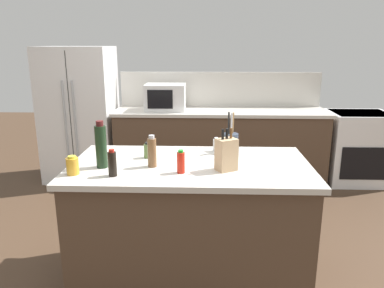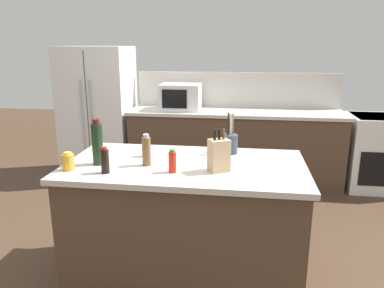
{
  "view_description": "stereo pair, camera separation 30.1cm",
  "coord_description": "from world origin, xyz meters",
  "px_view_note": "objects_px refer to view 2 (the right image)",
  "views": [
    {
      "loc": [
        0.11,
        -2.56,
        1.78
      ],
      "look_at": [
        0.0,
        0.35,
        0.99
      ],
      "focal_mm": 35.0,
      "sensor_mm": 36.0,
      "label": 1
    },
    {
      "loc": [
        0.41,
        -2.53,
        1.78
      ],
      "look_at": [
        0.0,
        0.35,
        0.99
      ],
      "focal_mm": 35.0,
      "sensor_mm": 36.0,
      "label": 2
    }
  ],
  "objects_px": {
    "wine_bottle": "(97,143)",
    "soy_sauce_bottle": "(105,161)",
    "salt_shaker": "(216,145)",
    "honey_jar": "(68,162)",
    "utensil_crock": "(230,143)",
    "range_oven": "(379,152)",
    "knife_block": "(219,155)",
    "spice_jar_oregano": "(146,149)",
    "microwave": "(181,97)",
    "pepper_grinder": "(146,151)",
    "hot_sauce_bottle": "(172,162)",
    "refrigerator": "(99,112)"
  },
  "relations": [
    {
      "from": "spice_jar_oregano",
      "to": "wine_bottle",
      "type": "xyz_separation_m",
      "value": [
        -0.28,
        -0.23,
        0.1
      ]
    },
    {
      "from": "utensil_crock",
      "to": "spice_jar_oregano",
      "type": "xyz_separation_m",
      "value": [
        -0.63,
        -0.18,
        -0.03
      ]
    },
    {
      "from": "utensil_crock",
      "to": "soy_sauce_bottle",
      "type": "height_order",
      "value": "utensil_crock"
    },
    {
      "from": "pepper_grinder",
      "to": "refrigerator",
      "type": "bearing_deg",
      "value": 118.9
    },
    {
      "from": "honey_jar",
      "to": "refrigerator",
      "type": "bearing_deg",
      "value": 107.39
    },
    {
      "from": "utensil_crock",
      "to": "hot_sauce_bottle",
      "type": "relative_size",
      "value": 2.02
    },
    {
      "from": "knife_block",
      "to": "hot_sauce_bottle",
      "type": "relative_size",
      "value": 1.83
    },
    {
      "from": "microwave",
      "to": "honey_jar",
      "type": "relative_size",
      "value": 4.01
    },
    {
      "from": "range_oven",
      "to": "utensil_crock",
      "type": "distance_m",
      "value": 2.65
    },
    {
      "from": "soy_sauce_bottle",
      "to": "wine_bottle",
      "type": "height_order",
      "value": "wine_bottle"
    },
    {
      "from": "pepper_grinder",
      "to": "salt_shaker",
      "type": "bearing_deg",
      "value": 41.84
    },
    {
      "from": "range_oven",
      "to": "microwave",
      "type": "height_order",
      "value": "microwave"
    },
    {
      "from": "utensil_crock",
      "to": "hot_sauce_bottle",
      "type": "bearing_deg",
      "value": -125.61
    },
    {
      "from": "honey_jar",
      "to": "utensil_crock",
      "type": "bearing_deg",
      "value": 27.49
    },
    {
      "from": "microwave",
      "to": "spice_jar_oregano",
      "type": "height_order",
      "value": "microwave"
    },
    {
      "from": "hot_sauce_bottle",
      "to": "pepper_grinder",
      "type": "relative_size",
      "value": 0.7
    },
    {
      "from": "range_oven",
      "to": "wine_bottle",
      "type": "distance_m",
      "value": 3.6
    },
    {
      "from": "spice_jar_oregano",
      "to": "salt_shaker",
      "type": "distance_m",
      "value": 0.56
    },
    {
      "from": "utensil_crock",
      "to": "wine_bottle",
      "type": "height_order",
      "value": "wine_bottle"
    },
    {
      "from": "honey_jar",
      "to": "microwave",
      "type": "bearing_deg",
      "value": 81.75
    },
    {
      "from": "knife_block",
      "to": "honey_jar",
      "type": "relative_size",
      "value": 2.31
    },
    {
      "from": "utensil_crock",
      "to": "pepper_grinder",
      "type": "relative_size",
      "value": 1.41
    },
    {
      "from": "knife_block",
      "to": "range_oven",
      "type": "bearing_deg",
      "value": 21.7
    },
    {
      "from": "spice_jar_oregano",
      "to": "honey_jar",
      "type": "bearing_deg",
      "value": -138.93
    },
    {
      "from": "salt_shaker",
      "to": "honey_jar",
      "type": "distance_m",
      "value": 1.12
    },
    {
      "from": "range_oven",
      "to": "wine_bottle",
      "type": "bearing_deg",
      "value": -139.45
    },
    {
      "from": "range_oven",
      "to": "pepper_grinder",
      "type": "relative_size",
      "value": 4.05
    },
    {
      "from": "hot_sauce_bottle",
      "to": "spice_jar_oregano",
      "type": "bearing_deg",
      "value": 129.52
    },
    {
      "from": "wine_bottle",
      "to": "honey_jar",
      "type": "bearing_deg",
      "value": -135.96
    },
    {
      "from": "microwave",
      "to": "spice_jar_oregano",
      "type": "xyz_separation_m",
      "value": [
        0.08,
        -2.07,
        -0.11
      ]
    },
    {
      "from": "refrigerator",
      "to": "pepper_grinder",
      "type": "height_order",
      "value": "refrigerator"
    },
    {
      "from": "pepper_grinder",
      "to": "salt_shaker",
      "type": "relative_size",
      "value": 2.05
    },
    {
      "from": "soy_sauce_bottle",
      "to": "spice_jar_oregano",
      "type": "relative_size",
      "value": 1.5
    },
    {
      "from": "spice_jar_oregano",
      "to": "refrigerator",
      "type": "bearing_deg",
      "value": 119.96
    },
    {
      "from": "microwave",
      "to": "utensil_crock",
      "type": "height_order",
      "value": "microwave"
    },
    {
      "from": "microwave",
      "to": "knife_block",
      "type": "relative_size",
      "value": 1.74
    },
    {
      "from": "knife_block",
      "to": "wine_bottle",
      "type": "relative_size",
      "value": 0.88
    },
    {
      "from": "microwave",
      "to": "hot_sauce_bottle",
      "type": "relative_size",
      "value": 3.19
    },
    {
      "from": "honey_jar",
      "to": "spice_jar_oregano",
      "type": "bearing_deg",
      "value": 41.07
    },
    {
      "from": "microwave",
      "to": "range_oven",
      "type": "bearing_deg",
      "value": -0.0
    },
    {
      "from": "microwave",
      "to": "utensil_crock",
      "type": "relative_size",
      "value": 1.57
    },
    {
      "from": "wine_bottle",
      "to": "soy_sauce_bottle",
      "type": "bearing_deg",
      "value": -56.01
    },
    {
      "from": "knife_block",
      "to": "pepper_grinder",
      "type": "relative_size",
      "value": 1.28
    },
    {
      "from": "spice_jar_oregano",
      "to": "range_oven",
      "type": "bearing_deg",
      "value": 40.69
    },
    {
      "from": "range_oven",
      "to": "pepper_grinder",
      "type": "xyz_separation_m",
      "value": [
        -2.34,
        -2.28,
        0.58
      ]
    },
    {
      "from": "microwave",
      "to": "utensil_crock",
      "type": "distance_m",
      "value": 2.03
    },
    {
      "from": "utensil_crock",
      "to": "knife_block",
      "type": "bearing_deg",
      "value": -97.43
    },
    {
      "from": "honey_jar",
      "to": "range_oven",
      "type": "bearing_deg",
      "value": 40.75
    },
    {
      "from": "wine_bottle",
      "to": "spice_jar_oregano",
      "type": "bearing_deg",
      "value": 39.33
    },
    {
      "from": "utensil_crock",
      "to": "pepper_grinder",
      "type": "distance_m",
      "value": 0.69
    }
  ]
}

